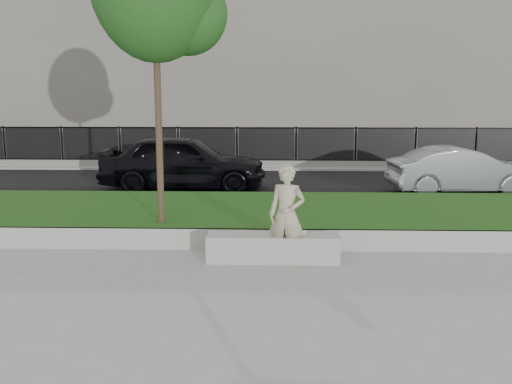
{
  "coord_description": "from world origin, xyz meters",
  "views": [
    {
      "loc": [
        0.79,
        -9.16,
        2.9
      ],
      "look_at": [
        0.46,
        1.2,
        1.07
      ],
      "focal_mm": 40.0,
      "sensor_mm": 36.0,
      "label": 1
    }
  ],
  "objects_px": {
    "stone_bench": "(273,247)",
    "man": "(287,215)",
    "book": "(299,232)",
    "car_silver": "(461,171)",
    "car_dark": "(183,162)"
  },
  "relations": [
    {
      "from": "stone_bench",
      "to": "man",
      "type": "relative_size",
      "value": 1.34
    },
    {
      "from": "man",
      "to": "car_silver",
      "type": "relative_size",
      "value": 0.42
    },
    {
      "from": "stone_bench",
      "to": "man",
      "type": "xyz_separation_m",
      "value": [
        0.23,
        -0.15,
        0.61
      ]
    },
    {
      "from": "man",
      "to": "book",
      "type": "bearing_deg",
      "value": 67.98
    },
    {
      "from": "man",
      "to": "car_silver",
      "type": "xyz_separation_m",
      "value": [
        5.06,
        6.66,
        -0.15
      ]
    },
    {
      "from": "stone_bench",
      "to": "book",
      "type": "xyz_separation_m",
      "value": [
        0.46,
        0.14,
        0.25
      ]
    },
    {
      "from": "stone_bench",
      "to": "car_dark",
      "type": "bearing_deg",
      "value": 110.86
    },
    {
      "from": "stone_bench",
      "to": "book",
      "type": "relative_size",
      "value": 9.78
    },
    {
      "from": "book",
      "to": "man",
      "type": "bearing_deg",
      "value": -115.44
    },
    {
      "from": "stone_bench",
      "to": "car_silver",
      "type": "xyz_separation_m",
      "value": [
        5.29,
        6.51,
        0.47
      ]
    },
    {
      "from": "man",
      "to": "book",
      "type": "distance_m",
      "value": 0.52
    },
    {
      "from": "car_dark",
      "to": "car_silver",
      "type": "relative_size",
      "value": 1.2
    },
    {
      "from": "man",
      "to": "stone_bench",
      "type": "bearing_deg",
      "value": 163.29
    },
    {
      "from": "stone_bench",
      "to": "book",
      "type": "distance_m",
      "value": 0.54
    },
    {
      "from": "man",
      "to": "book",
      "type": "relative_size",
      "value": 7.27
    }
  ]
}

